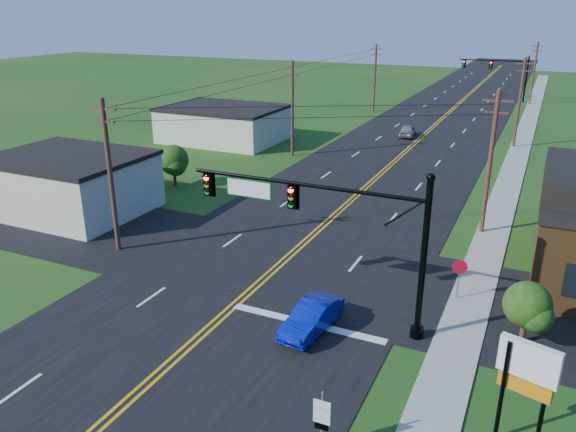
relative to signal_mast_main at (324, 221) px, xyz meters
The scene contains 21 objects.
ground 10.27m from the signal_mast_main, 118.47° to the right, with size 260.00×260.00×0.00m, color #143F12.
road_main 42.49m from the signal_mast_main, 95.90° to the left, with size 16.00×220.00×0.04m, color black.
road_cross 7.56m from the signal_mast_main, 137.32° to the left, with size 70.00×10.00×0.04m, color black.
sidewalk 32.93m from the signal_mast_main, 79.10° to the left, with size 2.00×160.00×0.08m, color gray.
signal_mast_main is the anchor object (origin of this frame).
signal_mast_far 72.00m from the signal_mast_main, 89.92° to the left, with size 10.98×0.60×7.48m.
cream_bldg_near 22.33m from the signal_mast_main, 164.29° to the left, with size 10.20×8.20×4.10m.
cream_bldg_far 38.12m from the signal_mast_main, 127.88° to the left, with size 12.20×9.20×3.70m.
utility_pole_left_a 13.98m from the signal_mast_main, behind, with size 1.80×0.28×9.00m.
utility_pole_left_b 30.34m from the signal_mast_main, 117.14° to the left, with size 1.80×0.28×9.00m.
utility_pole_left_c 55.74m from the signal_mast_main, 104.37° to the left, with size 1.80×0.28×9.00m.
utility_pole_right_a 15.03m from the signal_mast_main, 68.69° to the left, with size 1.80×0.28×9.00m.
utility_pole_right_b 40.37m from the signal_mast_main, 82.22° to the left, with size 1.80×0.28×9.00m.
utility_pole_right_c 70.21m from the signal_mast_main, 85.54° to the left, with size 1.80×0.28×9.00m.
shrub_corner 9.26m from the signal_mast_main, ahead, with size 2.00×2.00×2.86m.
tree_left 23.22m from the signal_mast_main, 142.64° to the left, with size 2.40×2.40×3.37m.
blue_car 4.36m from the signal_mast_main, 86.64° to the right, with size 1.36×3.91×1.29m, color #0718A5.
distant_car 40.81m from the signal_mast_main, 98.06° to the left, with size 1.57×3.91×1.33m, color #A0A0A4.
route_sign 9.27m from the signal_mast_main, 68.48° to the right, with size 0.58×0.09×2.31m.
stop_sign 7.63m from the signal_mast_main, 37.61° to the left, with size 0.74×0.28×2.15m.
pylon_sign 10.37m from the signal_mast_main, 29.40° to the right, with size 1.88×0.77×3.86m.
Camera 1 is at (12.62, -13.60, 13.57)m, focal length 35.00 mm.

